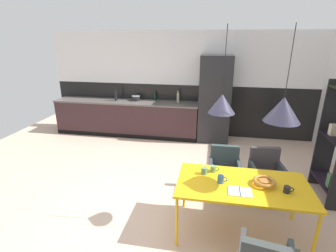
{
  "coord_description": "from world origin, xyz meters",
  "views": [
    {
      "loc": [
        0.81,
        -3.14,
        2.42
      ],
      "look_at": [
        0.07,
        0.89,
        0.99
      ],
      "focal_mm": 26.77,
      "sensor_mm": 36.0,
      "label": 1
    }
  ],
  "objects_px": {
    "cooking_pot": "(136,98)",
    "pendant_lamp_over_table_far": "(283,110)",
    "open_book": "(240,192)",
    "mug_dark_espresso": "(221,179)",
    "fruit_bowl": "(264,182)",
    "bottle_vinegar_dark": "(116,95)",
    "bottle_wine_green": "(178,97)",
    "armchair_facing_counter": "(224,165)",
    "mug_white_ceramic": "(287,190)",
    "pendant_lamp_over_table_near": "(222,104)",
    "mug_tall_blue": "(213,169)",
    "armchair_corner_seat": "(266,168)",
    "mug_wide_latte": "(204,171)",
    "refrigerator_column": "(215,100)",
    "dining_table": "(243,187)",
    "bottle_spice_small": "(155,97)"
  },
  "relations": [
    {
      "from": "cooking_pot",
      "to": "pendant_lamp_over_table_far",
      "type": "relative_size",
      "value": 0.21
    },
    {
      "from": "open_book",
      "to": "mug_dark_espresso",
      "type": "xyz_separation_m",
      "value": [
        -0.22,
        0.16,
        0.04
      ]
    },
    {
      "from": "fruit_bowl",
      "to": "bottle_vinegar_dark",
      "type": "xyz_separation_m",
      "value": [
        -3.16,
        3.2,
        0.26
      ]
    },
    {
      "from": "bottle_wine_green",
      "to": "pendant_lamp_over_table_far",
      "type": "relative_size",
      "value": 0.28
    },
    {
      "from": "armchair_facing_counter",
      "to": "mug_white_ceramic",
      "type": "height_order",
      "value": "mug_white_ceramic"
    },
    {
      "from": "pendant_lamp_over_table_near",
      "to": "pendant_lamp_over_table_far",
      "type": "relative_size",
      "value": 0.95
    },
    {
      "from": "mug_tall_blue",
      "to": "fruit_bowl",
      "type": "bearing_deg",
      "value": -19.98
    },
    {
      "from": "mug_tall_blue",
      "to": "pendant_lamp_over_table_far",
      "type": "bearing_deg",
      "value": -20.5
    },
    {
      "from": "armchair_corner_seat",
      "to": "mug_wide_latte",
      "type": "xyz_separation_m",
      "value": [
        -0.94,
        -0.75,
        0.26
      ]
    },
    {
      "from": "refrigerator_column",
      "to": "dining_table",
      "type": "height_order",
      "value": "refrigerator_column"
    },
    {
      "from": "mug_dark_espresso",
      "to": "mug_tall_blue",
      "type": "height_order",
      "value": "mug_dark_espresso"
    },
    {
      "from": "bottle_spice_small",
      "to": "pendant_lamp_over_table_near",
      "type": "distance_m",
      "value": 3.79
    },
    {
      "from": "armchair_facing_counter",
      "to": "mug_dark_espresso",
      "type": "distance_m",
      "value": 0.97
    },
    {
      "from": "refrigerator_column",
      "to": "mug_white_ceramic",
      "type": "bearing_deg",
      "value": -75.27
    },
    {
      "from": "dining_table",
      "to": "pendant_lamp_over_table_near",
      "type": "relative_size",
      "value": 1.68
    },
    {
      "from": "mug_dark_espresso",
      "to": "bottle_spice_small",
      "type": "bearing_deg",
      "value": 115.54
    },
    {
      "from": "armchair_corner_seat",
      "to": "open_book",
      "type": "bearing_deg",
      "value": 58.28
    },
    {
      "from": "open_book",
      "to": "mug_white_ceramic",
      "type": "height_order",
      "value": "mug_white_ceramic"
    },
    {
      "from": "armchair_facing_counter",
      "to": "mug_wide_latte",
      "type": "bearing_deg",
      "value": 66.53
    },
    {
      "from": "fruit_bowl",
      "to": "bottle_wine_green",
      "type": "bearing_deg",
      "value": 115.06
    },
    {
      "from": "cooking_pot",
      "to": "bottle_wine_green",
      "type": "distance_m",
      "value": 1.1
    },
    {
      "from": "mug_wide_latte",
      "to": "pendant_lamp_over_table_near",
      "type": "xyz_separation_m",
      "value": [
        0.16,
        -0.11,
        0.95
      ]
    },
    {
      "from": "mug_dark_espresso",
      "to": "bottle_vinegar_dark",
      "type": "bearing_deg",
      "value": 129.12
    },
    {
      "from": "mug_white_ceramic",
      "to": "bottle_vinegar_dark",
      "type": "distance_m",
      "value": 4.76
    },
    {
      "from": "refrigerator_column",
      "to": "mug_white_ceramic",
      "type": "xyz_separation_m",
      "value": [
        0.87,
        -3.3,
        -0.27
      ]
    },
    {
      "from": "dining_table",
      "to": "cooking_pot",
      "type": "relative_size",
      "value": 7.67
    },
    {
      "from": "armchair_corner_seat",
      "to": "pendant_lamp_over_table_far",
      "type": "height_order",
      "value": "pendant_lamp_over_table_far"
    },
    {
      "from": "armchair_corner_seat",
      "to": "mug_tall_blue",
      "type": "bearing_deg",
      "value": 32.1
    },
    {
      "from": "refrigerator_column",
      "to": "open_book",
      "type": "relative_size",
      "value": 7.71
    },
    {
      "from": "cooking_pot",
      "to": "bottle_vinegar_dark",
      "type": "height_order",
      "value": "bottle_vinegar_dark"
    },
    {
      "from": "mug_wide_latte",
      "to": "mug_tall_blue",
      "type": "distance_m",
      "value": 0.14
    },
    {
      "from": "refrigerator_column",
      "to": "bottle_wine_green",
      "type": "bearing_deg",
      "value": 172.96
    },
    {
      "from": "refrigerator_column",
      "to": "open_book",
      "type": "distance_m",
      "value": 3.42
    },
    {
      "from": "armchair_facing_counter",
      "to": "bottle_vinegar_dark",
      "type": "bearing_deg",
      "value": -41.73
    },
    {
      "from": "armchair_corner_seat",
      "to": "bottle_vinegar_dark",
      "type": "xyz_separation_m",
      "value": [
        -3.36,
        2.32,
        0.52
      ]
    },
    {
      "from": "mug_wide_latte",
      "to": "bottle_wine_green",
      "type": "relative_size",
      "value": 0.43
    },
    {
      "from": "mug_wide_latte",
      "to": "mug_tall_blue",
      "type": "bearing_deg",
      "value": 35.95
    },
    {
      "from": "mug_white_ceramic",
      "to": "bottle_wine_green",
      "type": "relative_size",
      "value": 0.41
    },
    {
      "from": "open_book",
      "to": "pendant_lamp_over_table_near",
      "type": "distance_m",
      "value": 1.05
    },
    {
      "from": "refrigerator_column",
      "to": "mug_white_ceramic",
      "type": "distance_m",
      "value": 3.43
    },
    {
      "from": "pendant_lamp_over_table_far",
      "to": "mug_dark_espresso",
      "type": "bearing_deg",
      "value": -179.09
    },
    {
      "from": "armchair_corner_seat",
      "to": "pendant_lamp_over_table_near",
      "type": "bearing_deg",
      "value": 40.96
    },
    {
      "from": "dining_table",
      "to": "fruit_bowl",
      "type": "height_order",
      "value": "fruit_bowl"
    },
    {
      "from": "fruit_bowl",
      "to": "cooking_pot",
      "type": "distance_m",
      "value": 4.22
    },
    {
      "from": "bottle_wine_green",
      "to": "bottle_spice_small",
      "type": "relative_size",
      "value": 1.18
    },
    {
      "from": "open_book",
      "to": "mug_dark_espresso",
      "type": "distance_m",
      "value": 0.28
    },
    {
      "from": "mug_dark_espresso",
      "to": "bottle_wine_green",
      "type": "bearing_deg",
      "value": 107.0
    },
    {
      "from": "mug_tall_blue",
      "to": "bottle_wine_green",
      "type": "height_order",
      "value": "bottle_wine_green"
    },
    {
      "from": "mug_dark_espresso",
      "to": "pendant_lamp_over_table_far",
      "type": "xyz_separation_m",
      "value": [
        0.59,
        0.01,
        0.92
      ]
    },
    {
      "from": "mug_tall_blue",
      "to": "bottle_vinegar_dark",
      "type": "xyz_separation_m",
      "value": [
        -2.54,
        2.98,
        0.27
      ]
    }
  ]
}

